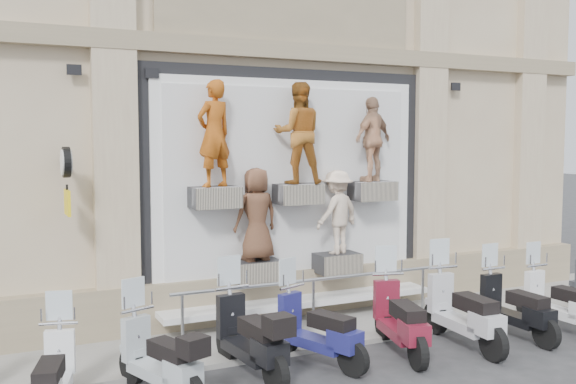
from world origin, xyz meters
The scene contains 14 objects.
ground centered at (0.00, 0.00, 0.00)m, with size 90.00×90.00×0.00m, color #2D2D30.
sidewalk centered at (0.00, 2.10, 0.04)m, with size 16.00×2.20×0.08m, color gray.
building centered at (0.00, 7.00, 6.00)m, with size 14.00×8.60×12.00m, color #C8B492, non-canonical shape.
shop_vitrine centered at (0.03, 2.75, 2.42)m, with size 5.60×0.89×4.30m.
guard_rail centered at (0.00, 2.00, 0.47)m, with size 5.06×0.10×0.93m, color #9EA0A5, non-canonical shape.
clock_sign_bracket centered at (-3.90, 2.47, 2.80)m, with size 0.10×0.80×1.02m.
scooter_b centered at (-4.36, 0.31, 0.70)m, with size 0.50×1.72×1.40m, color white, non-canonical shape.
scooter_c centered at (-3.08, 0.35, 0.73)m, with size 0.52×1.80×1.46m, color #9BA3A8, non-canonical shape.
scooter_d centered at (-1.76, 0.55, 0.80)m, with size 0.57×1.96×1.59m, color black, non-canonical shape.
scooter_e centered at (-0.70, 0.55, 0.75)m, with size 0.54×1.85×1.50m, color navy, non-canonical shape.
scooter_f centered at (0.66, 0.41, 0.79)m, with size 0.57×1.94×1.58m, color maroon, non-canonical shape.
scooter_g centered at (1.77, 0.27, 0.82)m, with size 0.59×2.01×1.64m, color #ABABB2, non-canonical shape.
scooter_h centered at (2.86, 0.27, 0.74)m, with size 0.53×1.83×1.49m, color black, non-canonical shape.
scooter_i centered at (3.84, 0.22, 0.73)m, with size 0.52×1.80×1.46m, color white, non-canonical shape.
Camera 1 is at (-5.02, -7.51, 3.30)m, focal length 40.00 mm.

